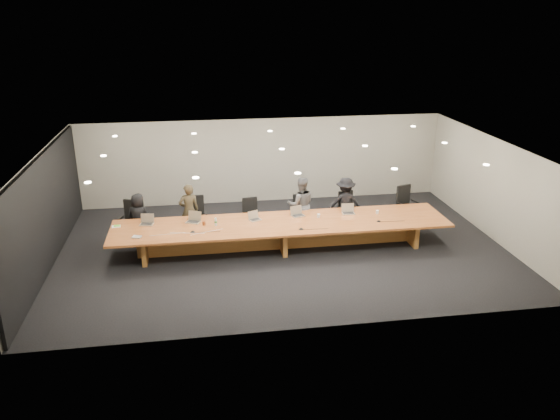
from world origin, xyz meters
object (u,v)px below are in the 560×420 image
object	(u,v)px
laptop_e	(349,209)
mic_right	(379,221)
chair_far_left	(130,221)
person_a	(139,217)
laptop_b	(193,217)
paper_cup_far	(377,212)
mic_center	(301,229)
laptop_c	(255,216)
laptop_a	(146,220)
water_bottle	(216,222)
av_box	(137,237)
paper_cup_near	(319,216)
person_d	(345,203)
chair_right	(348,210)
person_b	(189,211)
amber_mug	(204,223)
chair_far_right	(408,205)
mic_left	(193,232)
person_c	(301,205)
conference_table	(282,230)
chair_mid_right	(300,212)
chair_left	(196,216)
laptop_d	(298,211)
chair_mid_left	(252,216)

from	to	relation	value
laptop_e	mic_right	bearing A→B (deg)	-42.95
chair_far_left	person_a	size ratio (longest dim) A/B	0.84
laptop_b	paper_cup_far	distance (m)	5.09
mic_center	laptop_c	bearing A→B (deg)	142.98
laptop_a	water_bottle	xyz separation A→B (m)	(1.81, -0.35, -0.03)
person_a	av_box	distance (m)	1.61
chair_far_left	paper_cup_far	size ratio (longest dim) A/B	11.38
paper_cup_near	mic_center	xyz separation A→B (m)	(-0.63, -0.76, -0.04)
person_d	chair_right	bearing A→B (deg)	171.64
water_bottle	av_box	xyz separation A→B (m)	(-1.99, -0.50, -0.09)
person_b	laptop_c	bearing A→B (deg)	140.97
amber_mug	av_box	world-z (taller)	amber_mug
chair_far_right	mic_center	xyz separation A→B (m)	(-3.61, -1.78, 0.18)
water_bottle	mic_right	world-z (taller)	water_bottle
person_a	paper_cup_near	bearing A→B (deg)	-174.53
chair_right	mic_left	bearing A→B (deg)	-172.54
laptop_b	mic_center	xyz separation A→B (m)	(2.77, -0.92, -0.13)
person_c	mic_center	distance (m)	1.70
laptop_b	mic_center	bearing A→B (deg)	5.21
chair_far_left	person_b	xyz separation A→B (m)	(1.63, 0.05, 0.20)
conference_table	laptop_c	xyz separation A→B (m)	(-0.68, 0.29, 0.35)
chair_mid_right	mic_right	xyz separation A→B (m)	(1.85, -1.63, 0.25)
chair_far_right	paper_cup_far	size ratio (longest dim) A/B	11.59
chair_left	laptop_d	world-z (taller)	chair_left
chair_mid_right	person_d	xyz separation A→B (m)	(1.34, -0.08, 0.25)
person_b	laptop_e	bearing A→B (deg)	158.07
chair_right	laptop_d	world-z (taller)	chair_right
chair_left	chair_mid_right	xyz separation A→B (m)	(3.00, 0.02, -0.07)
chair_far_left	laptop_b	xyz separation A→B (m)	(1.74, -0.81, 0.31)
laptop_a	laptop_d	xyz separation A→B (m)	(4.09, 0.00, -0.00)
conference_table	av_box	distance (m)	3.78
chair_far_left	person_a	bearing A→B (deg)	8.84
chair_mid_left	mic_center	size ratio (longest dim) A/B	8.13
mic_right	laptop_a	bearing A→B (deg)	173.24
chair_right	chair_mid_right	bearing A→B (deg)	164.93
water_bottle	av_box	bearing A→B (deg)	-165.87
person_a	laptop_c	distance (m)	3.28
chair_mid_right	laptop_e	distance (m)	1.56
conference_table	person_b	world-z (taller)	person_b
paper_cup_far	laptop_a	bearing A→B (deg)	178.58
chair_mid_right	laptop_a	bearing A→B (deg)	-157.01
chair_mid_left	chair_far_left	bearing A→B (deg)	171.60
conference_table	chair_mid_right	bearing A→B (deg)	60.20
person_c	chair_right	bearing A→B (deg)	-174.28
amber_mug	mic_left	distance (m)	0.54
chair_mid_left	person_d	distance (m)	2.78
chair_left	water_bottle	world-z (taller)	chair_left
av_box	mic_center	world-z (taller)	same
chair_far_left	chair_left	size ratio (longest dim) A/B	1.00
conference_table	water_bottle	size ratio (longest dim) A/B	43.19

